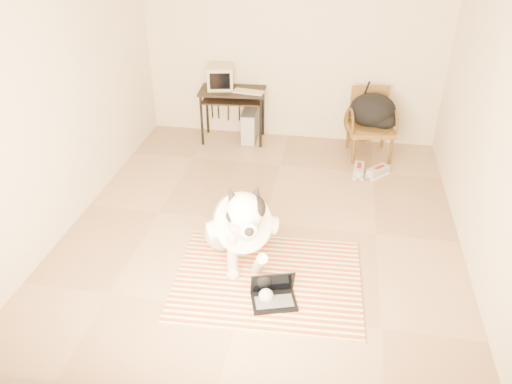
% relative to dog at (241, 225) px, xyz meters
% --- Properties ---
extents(floor, '(4.50, 4.50, 0.00)m').
position_rel_dog_xyz_m(floor, '(0.12, 0.64, -0.40)').
color(floor, tan).
rests_on(floor, ground).
extents(wall_back, '(4.50, 0.00, 4.50)m').
position_rel_dog_xyz_m(wall_back, '(0.12, 2.89, 0.95)').
color(wall_back, beige).
rests_on(wall_back, floor).
extents(wall_front, '(4.50, 0.00, 4.50)m').
position_rel_dog_xyz_m(wall_front, '(0.12, -1.61, 0.95)').
color(wall_front, beige).
rests_on(wall_front, floor).
extents(wall_left, '(0.00, 4.50, 4.50)m').
position_rel_dog_xyz_m(wall_left, '(-1.88, 0.64, 0.95)').
color(wall_left, beige).
rests_on(wall_left, floor).
extents(wall_right, '(0.00, 4.50, 4.50)m').
position_rel_dog_xyz_m(wall_right, '(2.12, 0.64, 0.95)').
color(wall_right, beige).
rests_on(wall_right, floor).
extents(rug, '(1.74, 1.36, 0.02)m').
position_rel_dog_xyz_m(rug, '(0.29, -0.26, -0.39)').
color(rug, red).
rests_on(rug, floor).
extents(dog, '(0.78, 1.27, 1.01)m').
position_rel_dog_xyz_m(dog, '(0.00, 0.00, 0.00)').
color(dog, silver).
rests_on(dog, rug).
extents(laptop, '(0.44, 0.37, 0.27)m').
position_rel_dog_xyz_m(laptop, '(0.38, -0.52, -0.32)').
color(laptop, black).
rests_on(laptop, rug).
extents(computer_desk, '(0.92, 0.56, 0.73)m').
position_rel_dog_xyz_m(computer_desk, '(-0.64, 2.60, 0.23)').
color(computer_desk, black).
rests_on(computer_desk, floor).
extents(crt_monitor, '(0.40, 0.39, 0.30)m').
position_rel_dog_xyz_m(crt_monitor, '(-0.81, 2.65, 0.49)').
color(crt_monitor, '#B9AD91').
rests_on(crt_monitor, computer_desk).
extents(desk_keyboard, '(0.42, 0.21, 0.03)m').
position_rel_dog_xyz_m(desk_keyboard, '(-0.40, 2.54, 0.35)').
color(desk_keyboard, '#B9AD91').
rests_on(desk_keyboard, computer_desk).
extents(pc_tower, '(0.22, 0.47, 0.43)m').
position_rel_dog_xyz_m(pc_tower, '(-0.41, 2.65, -0.18)').
color(pc_tower, '#525254').
rests_on(pc_tower, floor).
extents(rattan_chair, '(0.66, 0.64, 0.87)m').
position_rel_dog_xyz_m(rattan_chair, '(1.21, 2.50, 0.04)').
color(rattan_chair, olive).
rests_on(rattan_chair, floor).
extents(backpack, '(0.63, 0.49, 0.44)m').
position_rel_dog_xyz_m(backpack, '(1.25, 2.49, 0.20)').
color(backpack, black).
rests_on(backpack, rattan_chair).
extents(sneaker_left, '(0.14, 0.32, 0.11)m').
position_rel_dog_xyz_m(sneaker_left, '(1.11, 1.89, -0.35)').
color(sneaker_left, white).
rests_on(sneaker_left, floor).
extents(sneaker_right, '(0.31, 0.32, 0.11)m').
position_rel_dog_xyz_m(sneaker_right, '(1.34, 1.89, -0.35)').
color(sneaker_right, white).
rests_on(sneaker_right, floor).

